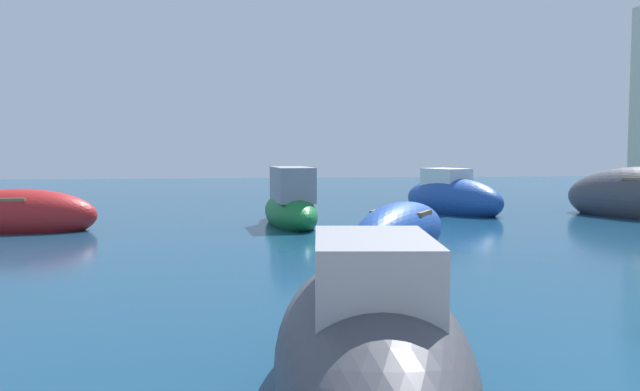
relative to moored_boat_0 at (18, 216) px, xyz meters
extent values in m
ellipsoid|color=#B21E1E|center=(0.00, 0.00, 0.00)|extent=(3.85, 1.59, 1.34)
cube|color=brown|center=(0.00, 0.00, 0.44)|extent=(0.79, 1.21, 0.08)
ellipsoid|color=#3F3F47|center=(6.41, -11.67, 0.00)|extent=(2.04, 4.53, 1.37)
cube|color=gray|center=(6.36, -12.01, 0.71)|extent=(1.03, 1.48, 0.59)
ellipsoid|color=#1E479E|center=(12.10, 3.11, 0.02)|extent=(3.10, 4.28, 1.41)
cube|color=white|center=(11.97, 3.40, 0.73)|extent=(1.47, 1.67, 0.57)
ellipsoid|color=#1E479E|center=(8.64, -3.90, -0.04)|extent=(3.21, 3.98, 1.21)
cube|color=brown|center=(8.64, -3.90, 0.36)|extent=(1.32, 1.23, 0.08)
ellipsoid|color=#197233|center=(6.75, 0.57, -0.07)|extent=(1.63, 4.11, 1.10)
cube|color=gray|center=(6.78, 0.25, 0.71)|extent=(1.09, 1.87, 0.91)
camera|label=1|loc=(5.35, -16.78, 1.67)|focal=36.79mm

